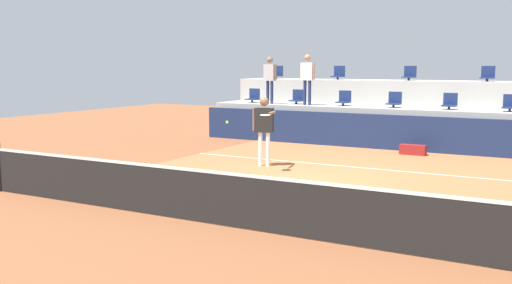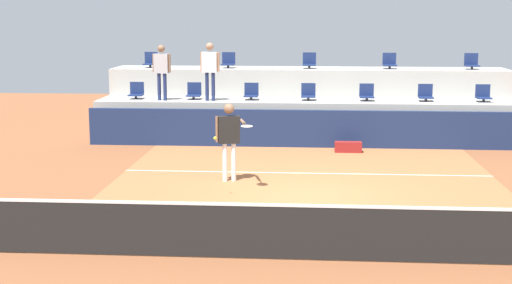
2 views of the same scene
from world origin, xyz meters
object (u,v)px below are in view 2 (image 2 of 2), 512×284
at_px(stadium_chair_upper_far_right, 472,63).
at_px(spectator_in_white, 210,66).
at_px(stadium_chair_lower_mid_right, 367,94).
at_px(stadium_chair_lower_far_right, 483,95).
at_px(stadium_chair_upper_right, 390,62).
at_px(stadium_chair_upper_far_left, 151,61).
at_px(tennis_player, 230,133).
at_px(stadium_chair_lower_center, 308,93).
at_px(stadium_chair_lower_right, 426,94).
at_px(equipment_bag, 348,147).
at_px(stadium_chair_upper_left, 228,61).
at_px(spectator_in_grey, 162,67).
at_px(tennis_ball, 215,138).
at_px(stadium_chair_lower_mid_left, 251,93).
at_px(stadium_chair_lower_left, 194,92).
at_px(stadium_chair_lower_far_left, 136,92).
at_px(stadium_chair_upper_center, 309,62).

distance_m(stadium_chair_upper_far_right, spectator_in_white, 8.56).
distance_m(stadium_chair_lower_mid_right, stadium_chair_lower_far_right, 3.50).
bearing_deg(spectator_in_white, stadium_chair_upper_right, 21.19).
bearing_deg(spectator_in_white, stadium_chair_upper_far_left, 136.61).
height_order(tennis_player, spectator_in_white, spectator_in_white).
xyz_separation_m(stadium_chair_lower_center, stadium_chair_lower_right, (3.56, 0.00, 0.00)).
distance_m(stadium_chair_lower_far_right, stadium_chair_upper_right, 3.31).
bearing_deg(equipment_bag, stadium_chair_lower_right, 38.86).
height_order(stadium_chair_upper_left, spectator_in_grey, spectator_in_grey).
height_order(stadium_chair_lower_mid_right, tennis_ball, stadium_chair_lower_mid_right).
height_order(stadium_chair_upper_right, tennis_player, stadium_chair_upper_right).
height_order(stadium_chair_upper_far_left, stadium_chair_upper_right, same).
bearing_deg(stadium_chair_lower_right, stadium_chair_lower_mid_left, 180.00).
bearing_deg(stadium_chair_lower_far_right, stadium_chair_lower_mid_right, 180.00).
xyz_separation_m(stadium_chair_upper_right, stadium_chair_upper_far_right, (2.64, 0.00, 0.00)).
distance_m(stadium_chair_lower_mid_right, stadium_chair_upper_far_right, 4.02).
relative_size(stadium_chair_lower_left, stadium_chair_upper_right, 1.00).
bearing_deg(stadium_chair_lower_mid_left, spectator_in_white, -162.64).
relative_size(stadium_chair_upper_left, tennis_player, 0.28).
xyz_separation_m(stadium_chair_upper_far_right, tennis_player, (-7.07, -7.63, -1.18)).
height_order(stadium_chair_upper_far_right, equipment_bag, stadium_chair_upper_far_right).
xyz_separation_m(stadium_chair_upper_left, spectator_in_grey, (-1.80, -2.18, -0.04)).
xyz_separation_m(stadium_chair_lower_left, stadium_chair_upper_far_right, (8.84, 1.80, 0.85)).
xyz_separation_m(stadium_chair_lower_far_left, tennis_ball, (3.47, -7.47, -0.16)).
distance_m(stadium_chair_upper_center, tennis_ball, 9.52).
relative_size(stadium_chair_lower_mid_left, stadium_chair_upper_far_left, 1.00).
distance_m(stadium_chair_lower_center, stadium_chair_upper_far_right, 5.64).
bearing_deg(tennis_player, spectator_in_white, 102.45).
bearing_deg(stadium_chair_upper_far_left, stadium_chair_lower_center, -18.75).
bearing_deg(stadium_chair_upper_far_right, stadium_chair_lower_mid_right, -152.75).
height_order(stadium_chair_upper_left, equipment_bag, stadium_chair_upper_left).
relative_size(stadium_chair_lower_far_left, spectator_in_grey, 0.31).
distance_m(stadium_chair_upper_left, stadium_chair_upper_center, 2.69).
relative_size(stadium_chair_lower_far_right, stadium_chair_upper_far_left, 1.00).
bearing_deg(tennis_ball, stadium_chair_lower_center, 75.64).
bearing_deg(stadium_chair_upper_left, stadium_chair_lower_mid_left, -63.15).
relative_size(stadium_chair_lower_left, stadium_chair_lower_mid_left, 1.00).
distance_m(stadium_chair_lower_far_left, stadium_chair_upper_far_left, 1.99).
distance_m(spectator_in_grey, spectator_in_white, 1.49).
xyz_separation_m(stadium_chair_lower_far_right, spectator_in_white, (-8.28, -0.38, 0.86)).
distance_m(stadium_chair_upper_far_right, spectator_in_grey, 10.00).
xyz_separation_m(stadium_chair_lower_far_left, stadium_chair_lower_mid_left, (3.61, 0.00, 0.00)).
relative_size(stadium_chair_lower_mid_right, equipment_bag, 0.68).
height_order(stadium_chair_lower_right, stadium_chair_upper_far_right, stadium_chair_upper_far_right).
height_order(stadium_chair_lower_far_right, tennis_player, tennis_player).
bearing_deg(spectator_in_grey, stadium_chair_upper_far_right, 12.61).
xyz_separation_m(tennis_player, spectator_in_grey, (-2.69, 5.44, 1.14)).
bearing_deg(stadium_chair_upper_center, stadium_chair_upper_far_left, 180.00).
bearing_deg(stadium_chair_lower_mid_right, spectator_in_grey, -176.49).
bearing_deg(tennis_player, spectator_in_grey, 116.28).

